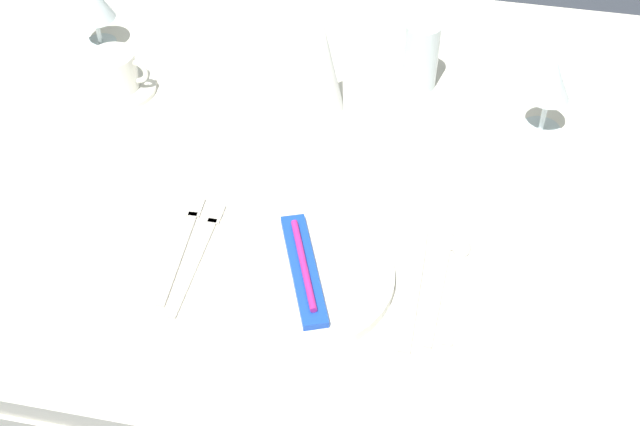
{
  "coord_description": "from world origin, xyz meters",
  "views": [
    {
      "loc": [
        0.15,
        -1.06,
        1.69
      ],
      "look_at": [
        -0.03,
        -0.15,
        0.76
      ],
      "focal_mm": 47.82,
      "sensor_mm": 36.0,
      "label": 1
    }
  ],
  "objects": [
    {
      "name": "dinner_knife",
      "position": [
        0.13,
        -0.26,
        0.74
      ],
      "size": [
        0.02,
        0.24,
        0.0
      ],
      "color": "beige",
      "rests_on": "dining_table"
    },
    {
      "name": "fork_inner",
      "position": [
        -0.22,
        -0.24,
        0.74
      ],
      "size": [
        0.03,
        0.22,
        0.0
      ],
      "color": "beige",
      "rests_on": "dining_table"
    },
    {
      "name": "wine_glass_left",
      "position": [
        -0.54,
        0.24,
        0.83
      ],
      "size": [
        0.08,
        0.08,
        0.14
      ],
      "color": "silver",
      "rests_on": "dining_table"
    },
    {
      "name": "ground_plane",
      "position": [
        0.0,
        0.0,
        0.0
      ],
      "size": [
        6.0,
        6.0,
        0.0
      ],
      "primitive_type": "plane",
      "color": "#383D47"
    },
    {
      "name": "fork_outer",
      "position": [
        -0.2,
        -0.25,
        0.74
      ],
      "size": [
        0.02,
        0.23,
        0.0
      ],
      "color": "beige",
      "rests_on": "dining_table"
    },
    {
      "name": "dinner_plate",
      "position": [
        -0.03,
        -0.27,
        0.75
      ],
      "size": [
        0.26,
        0.26,
        0.02
      ],
      "primitive_type": "cylinder",
      "color": "white",
      "rests_on": "dining_table"
    },
    {
      "name": "spoon_dessert",
      "position": [
        0.19,
        -0.22,
        0.74
      ],
      "size": [
        0.03,
        0.2,
        0.01
      ],
      "color": "beige",
      "rests_on": "dining_table"
    },
    {
      "name": "napkin_folded",
      "position": [
        -0.08,
        0.13,
        0.83
      ],
      "size": [
        0.07,
        0.07,
        0.17
      ],
      "primitive_type": "cone",
      "color": "white",
      "rests_on": "dining_table"
    },
    {
      "name": "spoon_soup",
      "position": [
        0.17,
        -0.22,
        0.74
      ],
      "size": [
        0.03,
        0.22,
        0.01
      ],
      "color": "beige",
      "rests_on": "dining_table"
    },
    {
      "name": "wine_glass_centre",
      "position": [
        0.3,
        0.14,
        0.84
      ],
      "size": [
        0.07,
        0.07,
        0.15
      ],
      "color": "silver",
      "rests_on": "dining_table"
    },
    {
      "name": "dining_table",
      "position": [
        0.0,
        0.0,
        0.66
      ],
      "size": [
        1.8,
        1.11,
        0.74
      ],
      "color": "silver",
      "rests_on": "ground"
    },
    {
      "name": "toothbrush_package",
      "position": [
        -0.03,
        -0.27,
        0.77
      ],
      "size": [
        0.11,
        0.21,
        0.02
      ],
      "color": "blue",
      "rests_on": "dinner_plate"
    },
    {
      "name": "saucer_right",
      "position": [
        -0.46,
        0.1,
        0.74
      ],
      "size": [
        0.14,
        0.14,
        0.01
      ],
      "primitive_type": "cylinder",
      "color": "white",
      "rests_on": "dining_table"
    },
    {
      "name": "coffee_cup_right",
      "position": [
        -0.46,
        0.1,
        0.78
      ],
      "size": [
        0.1,
        0.08,
        0.07
      ],
      "color": "white",
      "rests_on": "saucer_right"
    },
    {
      "name": "drink_tumbler",
      "position": [
        0.08,
        0.23,
        0.8
      ],
      "size": [
        0.06,
        0.06,
        0.13
      ],
      "color": "silver",
      "rests_on": "dining_table"
    }
  ]
}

